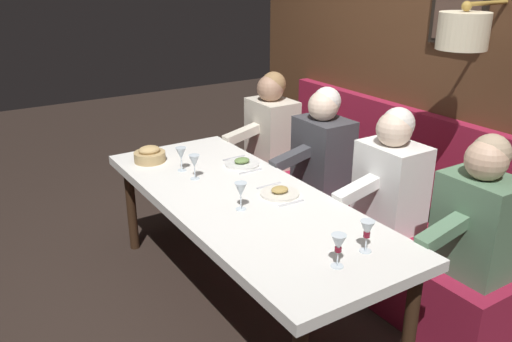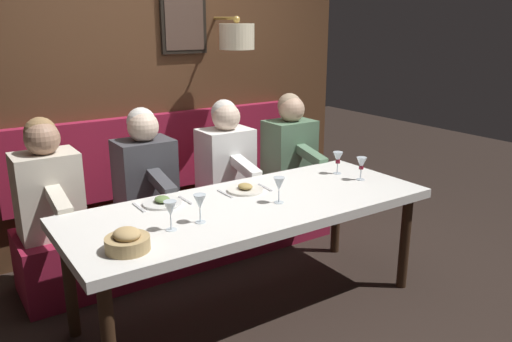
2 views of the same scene
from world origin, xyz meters
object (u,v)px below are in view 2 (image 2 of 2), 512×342
at_px(wine_glass_1, 170,210).
at_px(bread_bowl, 127,241).
at_px(diner_nearest, 290,143).
at_px(wine_glass_4, 279,185).
at_px(wine_glass_3, 338,158).
at_px(dining_table, 251,212).
at_px(diner_near, 226,154).
at_px(diner_far, 47,182).
at_px(diner_middle, 145,167).
at_px(wine_glass_0, 361,164).
at_px(wine_glass_2, 200,203).

relative_size(wine_glass_1, bread_bowl, 0.75).
distance_m(diner_nearest, wine_glass_4, 1.29).
bearing_deg(diner_nearest, wine_glass_3, 171.43).
bearing_deg(wine_glass_1, dining_table, -78.45).
bearing_deg(diner_near, diner_far, 90.00).
xyz_separation_m(dining_table, wine_glass_1, (-0.12, 0.60, 0.18)).
relative_size(diner_middle, bread_bowl, 3.60).
height_order(dining_table, bread_bowl, bread_bowl).
bearing_deg(diner_middle, wine_glass_3, -120.58).
xyz_separation_m(wine_glass_0, wine_glass_1, (-0.09, 1.50, 0.00)).
xyz_separation_m(diner_middle, wine_glass_1, (-1.00, 0.26, 0.04)).
height_order(dining_table, wine_glass_4, wine_glass_4).
xyz_separation_m(diner_near, diner_far, (0.00, 1.35, 0.00)).
xyz_separation_m(diner_middle, bread_bowl, (-1.12, 0.55, -0.03)).
height_order(diner_middle, diner_far, same).
xyz_separation_m(wine_glass_2, wine_glass_3, (0.28, -1.28, -0.00)).
xyz_separation_m(wine_glass_1, bread_bowl, (-0.11, 0.28, -0.07)).
relative_size(wine_glass_0, wine_glass_1, 1.00).
relative_size(diner_near, wine_glass_1, 4.82).
bearing_deg(wine_glass_0, wine_glass_2, 93.38).
distance_m(wine_glass_2, bread_bowl, 0.49).
xyz_separation_m(dining_table, wine_glass_3, (0.17, -0.87, 0.18)).
distance_m(wine_glass_3, wine_glass_4, 0.78).
bearing_deg(diner_far, diner_near, -90.00).
relative_size(diner_near, bread_bowl, 3.60).
bearing_deg(wine_glass_1, wine_glass_4, -88.06).
bearing_deg(wine_glass_0, diner_far, 64.29).
distance_m(wine_glass_1, bread_bowl, 0.31).
xyz_separation_m(diner_middle, wine_glass_0, (-0.92, -1.24, 0.04)).
relative_size(wine_glass_4, bread_bowl, 0.75).
xyz_separation_m(diner_nearest, bread_bowl, (-1.12, 1.86, -0.03)).
height_order(dining_table, diner_nearest, diner_nearest).
height_order(diner_nearest, wine_glass_3, diner_nearest).
bearing_deg(wine_glass_4, wine_glass_0, -85.42).
height_order(diner_nearest, wine_glass_2, diner_nearest).
xyz_separation_m(diner_near, bread_bowl, (-1.12, 1.22, -0.03)).
xyz_separation_m(wine_glass_0, wine_glass_3, (0.21, 0.03, -0.00)).
relative_size(dining_table, wine_glass_3, 13.99).
bearing_deg(dining_table, bread_bowl, 105.04).
bearing_deg(wine_glass_4, diner_middle, 25.81).
relative_size(diner_nearest, wine_glass_2, 4.82).
bearing_deg(bread_bowl, wine_glass_1, -68.03).
xyz_separation_m(diner_far, wine_glass_2, (-1.00, -0.59, 0.04)).
height_order(diner_middle, wine_glass_3, diner_middle).
bearing_deg(diner_middle, diner_nearest, -90.00).
distance_m(dining_table, wine_glass_4, 0.25).
height_order(diner_far, wine_glass_1, diner_far).
bearing_deg(diner_near, wine_glass_3, -143.36).
bearing_deg(diner_middle, wine_glass_4, -154.19).
bearing_deg(wine_glass_3, diner_middle, 59.42).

